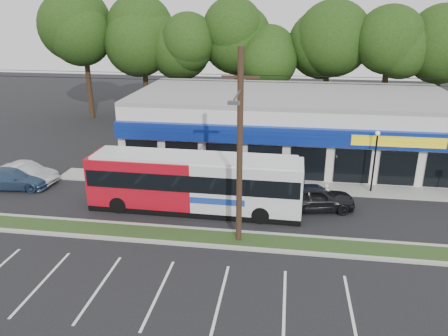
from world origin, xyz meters
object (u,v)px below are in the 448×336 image
car_dark (314,197)px  car_silver (26,173)px  utility_pole (236,143)px  car_blue (14,178)px  pedestrian_b (233,189)px  metrobus (195,182)px  lamp_post (375,155)px  pedestrian_a (325,196)px

car_dark → car_silver: (-19.79, 1.50, -0.10)m
utility_pole → car_blue: bearing=162.2°
car_blue → pedestrian_b: (15.00, 0.17, 0.09)m
utility_pole → metrobus: (-2.90, 3.57, -3.59)m
metrobus → car_blue: bearing=174.2°
utility_pole → lamp_post: bearing=43.9°
metrobus → pedestrian_b: metrobus is taller
car_blue → pedestrian_b: 15.00m
metrobus → pedestrian_a: size_ratio=8.45×
car_silver → pedestrian_b: bearing=-87.2°
lamp_post → car_dark: 5.45m
utility_pole → car_silver: bearing=158.7°
car_silver → pedestrian_a: 20.52m
car_silver → pedestrian_a: bearing=-86.8°
car_silver → pedestrian_b: (14.71, -0.81, 0.07)m
lamp_post → car_dark: size_ratio=0.88×
metrobus → car_silver: metrobus is taller
lamp_post → car_blue: (-24.00, -2.79, -1.97)m
utility_pole → car_blue: 17.28m
car_blue → car_dark: bearing=-97.1°
pedestrian_a → utility_pole: bearing=39.1°
lamp_post → car_dark: lamp_post is taller
car_silver → pedestrian_a: size_ratio=2.87×
lamp_post → car_silver: size_ratio=0.97×
utility_pole → lamp_post: (8.17, 7.87, -2.74)m
lamp_post → pedestrian_a: (-3.21, -2.80, -1.91)m
lamp_post → metrobus: size_ratio=0.33×
metrobus → car_blue: size_ratio=2.68×
metrobus → car_silver: size_ratio=2.94×
utility_pole → metrobus: size_ratio=3.89×
lamp_post → car_blue: lamp_post is taller
lamp_post → car_silver: bearing=-175.7°
car_dark → utility_pole: bearing=126.2°
utility_pole → pedestrian_b: bearing=99.0°
car_silver → pedestrian_b: 14.73m
car_silver → pedestrian_a: (20.49, -1.00, 0.04)m
metrobus → pedestrian_a: bearing=11.7°
car_dark → metrobus: bearing=87.1°
pedestrian_b → lamp_post: bearing=-146.6°
utility_pole → car_blue: (-15.83, 5.09, -4.72)m
utility_pole → metrobus: utility_pole is taller
car_dark → car_blue: car_dark is taller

